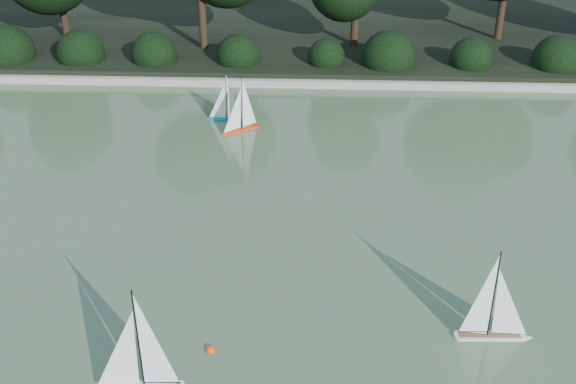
{
  "coord_description": "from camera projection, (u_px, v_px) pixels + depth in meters",
  "views": [
    {
      "loc": [
        0.06,
        -7.63,
        6.42
      ],
      "look_at": [
        -0.39,
        2.48,
        0.7
      ],
      "focal_mm": 45.0,
      "sensor_mm": 36.0,
      "label": 1
    }
  ],
  "objects": [
    {
      "name": "pond_coping",
      "position": [
        316.0,
        83.0,
        17.58
      ],
      "size": [
        40.0,
        0.35,
        0.18
      ],
      "primitive_type": "cube",
      "color": "gray",
      "rests_on": "ground"
    },
    {
      "name": "far_bank",
      "position": [
        317.0,
        32.0,
        21.03
      ],
      "size": [
        40.0,
        8.0,
        0.3
      ],
      "primitive_type": "cube",
      "color": "black",
      "rests_on": "ground"
    },
    {
      "name": "sailboat_white_b",
      "position": [
        498.0,
        324.0,
        9.5
      ],
      "size": [
        1.07,
        0.2,
        1.46
      ],
      "color": "silver",
      "rests_on": "ground"
    },
    {
      "name": "sailboat_orange",
      "position": [
        238.0,
        123.0,
        15.23
      ],
      "size": [
        0.84,
        0.67,
        1.31
      ],
      "color": "#DF4112",
      "rests_on": "ground"
    },
    {
      "name": "shrub_hedge",
      "position": [
        316.0,
        57.0,
        18.19
      ],
      "size": [
        29.1,
        1.1,
        1.1
      ],
      "color": "black",
      "rests_on": "ground"
    },
    {
      "name": "race_buoy",
      "position": [
        211.0,
        351.0,
        9.38
      ],
      "size": [
        0.14,
        0.14,
        0.14
      ],
      "primitive_type": "sphere",
      "color": "#E4420C",
      "rests_on": "ground"
    },
    {
      "name": "ground",
      "position": [
        308.0,
        327.0,
        9.79
      ],
      "size": [
        80.0,
        80.0,
        0.0
      ],
      "primitive_type": "plane",
      "color": "#455734",
      "rests_on": "ground"
    },
    {
      "name": "sailboat_teal",
      "position": [
        223.0,
        112.0,
        15.75
      ],
      "size": [
        0.87,
        0.28,
        1.18
      ],
      "color": "#06858C",
      "rests_on": "ground"
    },
    {
      "name": "sailboat_white_a",
      "position": [
        132.0,
        374.0,
        8.66
      ],
      "size": [
        1.19,
        0.27,
        1.62
      ],
      "color": "silver",
      "rests_on": "ground"
    }
  ]
}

